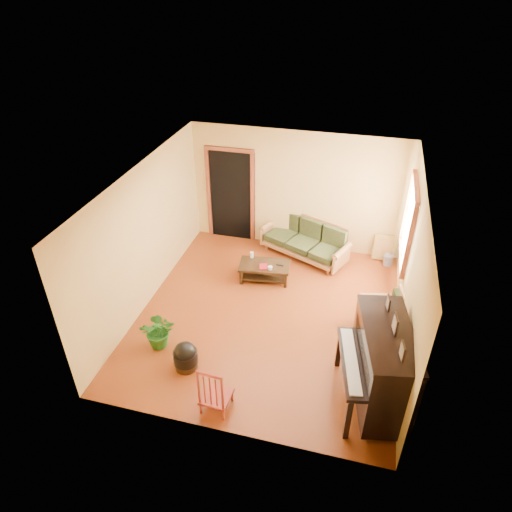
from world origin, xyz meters
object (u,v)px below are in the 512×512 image
(footstool, at_px, (186,358))
(red_chair, at_px, (216,386))
(ceramic_crock, at_px, (388,260))
(coffee_table, at_px, (264,272))
(potted_plant, at_px, (159,330))
(piano, at_px, (382,367))
(sofa, at_px, (304,239))
(armchair, at_px, (381,315))

(footstool, xyz_separation_m, red_chair, (0.71, -0.60, 0.25))
(ceramic_crock, bearing_deg, coffee_table, -154.05)
(ceramic_crock, distance_m, potted_plant, 4.95)
(footstool, height_order, ceramic_crock, footstool)
(coffee_table, bearing_deg, potted_plant, -118.77)
(footstool, bearing_deg, coffee_table, 76.28)
(piano, height_order, footstool, piano)
(sofa, height_order, piano, piano)
(sofa, height_order, footstool, sofa)
(piano, relative_size, ceramic_crock, 6.42)
(coffee_table, relative_size, ceramic_crock, 4.16)
(piano, bearing_deg, sofa, 104.14)
(ceramic_crock, xyz_separation_m, potted_plant, (-3.60, -3.39, 0.20))
(coffee_table, bearing_deg, ceramic_crock, 25.95)
(red_chair, height_order, potted_plant, red_chair)
(coffee_table, xyz_separation_m, potted_plant, (-1.22, -2.23, 0.14))
(piano, xyz_separation_m, footstool, (-2.90, -0.10, -0.49))
(sofa, xyz_separation_m, footstool, (-1.24, -3.63, -0.22))
(armchair, xyz_separation_m, potted_plant, (-3.48, -1.21, -0.09))
(armchair, height_order, ceramic_crock, armchair)
(piano, bearing_deg, ceramic_crock, 77.26)
(coffee_table, xyz_separation_m, red_chair, (0.08, -3.18, 0.25))
(piano, bearing_deg, armchair, 79.72)
(sofa, relative_size, piano, 1.24)
(sofa, height_order, armchair, armchair)
(sofa, height_order, ceramic_crock, sofa)
(coffee_table, bearing_deg, red_chair, -88.60)
(piano, relative_size, footstool, 3.98)
(sofa, height_order, potted_plant, sofa)
(armchair, height_order, potted_plant, armchair)
(potted_plant, bearing_deg, piano, -4.14)
(armchair, distance_m, footstool, 3.28)
(piano, xyz_separation_m, ceramic_crock, (0.11, 3.64, -0.55))
(piano, distance_m, potted_plant, 3.52)
(red_chair, bearing_deg, ceramic_crock, 65.62)
(red_chair, bearing_deg, footstool, 143.17)
(armchair, xyz_separation_m, red_chair, (-2.17, -2.16, 0.02))
(ceramic_crock, relative_size, potted_plant, 0.37)
(coffee_table, xyz_separation_m, ceramic_crock, (2.38, 1.16, -0.06))
(red_chair, relative_size, potted_plant, 1.35)
(armchair, xyz_separation_m, ceramic_crock, (0.13, 2.18, -0.29))
(red_chair, bearing_deg, piano, 21.25)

